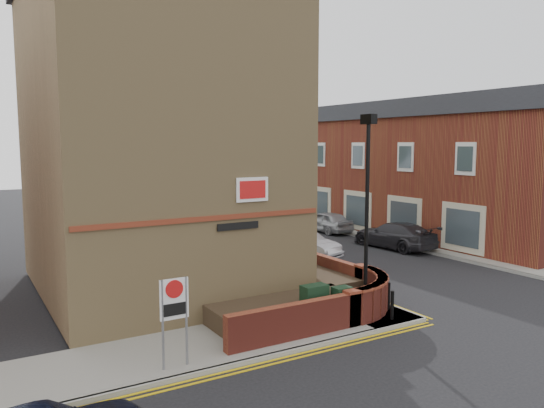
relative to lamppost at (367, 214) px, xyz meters
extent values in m
plane|color=black|center=(-1.60, -1.20, -3.34)|extent=(120.00, 120.00, 0.00)
cube|color=gray|center=(-5.10, 0.30, -3.28)|extent=(13.00, 3.00, 0.12)
cube|color=gray|center=(0.40, 14.80, -3.28)|extent=(2.00, 32.00, 0.12)
cube|color=gray|center=(11.40, 11.80, -3.28)|extent=(4.00, 40.00, 0.12)
cube|color=gray|center=(-5.10, -1.20, -3.28)|extent=(13.00, 0.15, 0.12)
cube|color=gray|center=(1.40, 14.80, -3.28)|extent=(0.15, 32.00, 0.12)
cube|color=gray|center=(9.40, 11.80, -3.28)|extent=(0.15, 40.00, 0.12)
cube|color=gold|center=(-5.10, -1.45, -3.34)|extent=(13.00, 0.28, 0.01)
cube|color=gold|center=(1.65, 14.80, -3.34)|extent=(0.28, 32.00, 0.01)
cube|color=tan|center=(-4.60, 6.80, 2.28)|extent=(8.00, 10.00, 11.00)
cube|color=maroon|center=(-4.60, 1.77, -0.02)|extent=(7.80, 0.06, 0.15)
cube|color=white|center=(-3.10, 1.76, 0.78)|extent=(1.10, 0.05, 0.75)
cube|color=black|center=(-3.60, 1.76, -0.32)|extent=(1.40, 0.04, 0.22)
cylinder|color=black|center=(0.00, 0.00, -0.22)|extent=(0.12, 0.12, 6.00)
cylinder|color=black|center=(0.00, 0.00, -2.82)|extent=(0.20, 0.20, 0.80)
cube|color=black|center=(0.00, 0.00, 2.93)|extent=(0.25, 0.50, 0.30)
cube|color=black|center=(-1.90, 0.10, -2.62)|extent=(0.80, 0.45, 1.20)
cube|color=black|center=(-1.10, -0.20, -2.67)|extent=(0.55, 0.40, 1.10)
cylinder|color=black|center=(0.40, -0.80, -2.77)|extent=(0.11, 0.11, 0.90)
cylinder|color=black|center=(1.00, 0.00, -2.77)|extent=(0.11, 0.11, 0.90)
cylinder|color=slate|center=(-6.90, -0.70, -2.12)|extent=(0.06, 0.06, 2.20)
cylinder|color=slate|center=(-6.30, -0.70, -2.12)|extent=(0.06, 0.06, 2.20)
cube|color=white|center=(-6.60, -0.70, -1.52)|extent=(0.72, 0.04, 1.00)
cylinder|color=red|center=(-6.60, -0.73, -1.27)|extent=(0.44, 0.02, 0.44)
cube|color=maroon|center=(12.90, 15.80, 0.16)|extent=(5.00, 30.00, 7.00)
cube|color=#25262C|center=(12.90, 15.80, 4.16)|extent=(5.40, 30.40, 1.00)
cube|color=beige|center=(12.90, 36.80, 0.16)|extent=(5.00, 12.00, 7.00)
cube|color=#25262C|center=(12.90, 36.80, 4.16)|extent=(5.40, 12.40, 1.00)
cylinder|color=#382B1E|center=(0.40, 12.80, -0.95)|extent=(0.24, 0.24, 4.55)
sphere|color=#254818|center=(0.40, 12.80, 1.65)|extent=(3.64, 3.64, 3.64)
sphere|color=#254818|center=(0.80, 12.50, 0.81)|extent=(2.60, 2.60, 2.60)
sphere|color=#254818|center=(0.10, 13.20, 1.20)|extent=(2.86, 2.86, 2.86)
cylinder|color=#382B1E|center=(0.40, 20.80, -0.70)|extent=(0.24, 0.24, 5.04)
sphere|color=#254818|center=(0.40, 20.80, 2.18)|extent=(4.03, 4.03, 4.03)
sphere|color=#254818|center=(0.80, 20.50, 1.24)|extent=(2.88, 2.88, 2.88)
sphere|color=#254818|center=(0.10, 21.20, 1.67)|extent=(3.17, 3.17, 3.17)
cylinder|color=#382B1E|center=(0.40, 28.80, -0.84)|extent=(0.24, 0.24, 4.76)
sphere|color=#254818|center=(0.40, 28.80, 1.88)|extent=(3.81, 3.81, 3.81)
sphere|color=#254818|center=(0.80, 28.50, 0.99)|extent=(2.72, 2.72, 2.72)
sphere|color=#254818|center=(0.10, 29.20, 1.40)|extent=(2.99, 2.99, 2.99)
cylinder|color=black|center=(0.80, 23.80, -1.62)|extent=(0.10, 0.10, 3.20)
imported|color=black|center=(0.80, 23.80, 0.48)|extent=(0.20, 0.16, 1.00)
imported|color=#B9BAC1|center=(3.40, 8.60, -2.68)|extent=(2.53, 4.29, 1.33)
imported|color=maroon|center=(2.95, 14.80, -2.59)|extent=(4.46, 5.97, 1.51)
imported|color=#2B2A2F|center=(8.90, 7.97, -2.64)|extent=(2.32, 4.97, 1.40)
imported|color=#A1A3A8|center=(8.90, 13.98, -2.68)|extent=(1.70, 3.95, 1.33)
camera|label=1|loc=(-10.93, -12.52, 2.18)|focal=35.00mm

